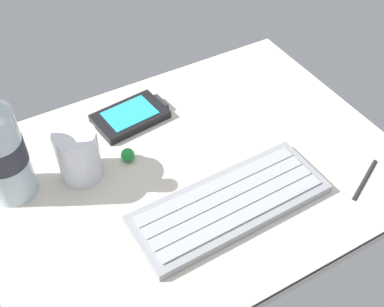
{
  "coord_description": "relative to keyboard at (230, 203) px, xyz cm",
  "views": [
    {
      "loc": [
        -25.26,
        -44.24,
        55.32
      ],
      "look_at": [
        0.0,
        0.0,
        3.0
      ],
      "focal_mm": 44.88,
      "sensor_mm": 36.0,
      "label": 1
    }
  ],
  "objects": [
    {
      "name": "handheld_device",
      "position": [
        -4.42,
        24.57,
        -0.08
      ],
      "size": [
        13.37,
        8.93,
        1.5
      ],
      "color": "black",
      "rests_on": "ground_plane"
    },
    {
      "name": "ground_plane",
      "position": [
        -0.85,
        9.33,
        -1.79
      ],
      "size": [
        64.0,
        48.0,
        2.8
      ],
      "color": "beige"
    },
    {
      "name": "trackball_mouse",
      "position": [
        -8.89,
        15.9,
        0.29
      ],
      "size": [
        2.2,
        2.2,
        2.2
      ],
      "primitive_type": "sphere",
      "color": "#198C33",
      "rests_on": "ground_plane"
    },
    {
      "name": "keyboard",
      "position": [
        0.0,
        0.0,
        0.0
      ],
      "size": [
        29.24,
        11.64,
        1.7
      ],
      "color": "#93969B",
      "rests_on": "ground_plane"
    },
    {
      "name": "juice_cup",
      "position": [
        -16.24,
        16.65,
        3.1
      ],
      "size": [
        6.4,
        6.4,
        8.5
      ],
      "color": "silver",
      "rests_on": "ground_plane"
    },
    {
      "name": "stylus_pen",
      "position": [
        20.72,
        -5.96,
        -0.46
      ],
      "size": [
        8.82,
        4.86,
        0.7
      ],
      "primitive_type": "cylinder",
      "rotation": [
        0.0,
        1.57,
        0.46
      ],
      "color": "#26262B",
      "rests_on": "ground_plane"
    }
  ]
}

